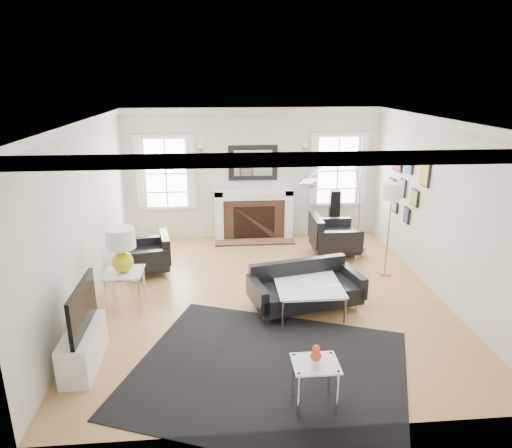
{
  "coord_description": "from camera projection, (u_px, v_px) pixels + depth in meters",
  "views": [
    {
      "loc": [
        -0.76,
        -6.68,
        3.39
      ],
      "look_at": [
        -0.16,
        0.3,
        1.13
      ],
      "focal_mm": 32.0,
      "sensor_mm": 36.0,
      "label": 1
    }
  ],
  "objects": [
    {
      "name": "armchair_left",
      "position": [
        150.0,
        256.0,
        8.22
      ],
      "size": [
        0.92,
        0.99,
        0.58
      ],
      "color": "black",
      "rests_on": "floor"
    },
    {
      "name": "gallery_wall",
      "position": [
        407.0,
        183.0,
        8.42
      ],
      "size": [
        0.04,
        1.73,
        1.29
      ],
      "color": "black",
      "rests_on": "right_wall"
    },
    {
      "name": "ceiling",
      "position": [
        269.0,
        120.0,
        6.58
      ],
      "size": [
        5.5,
        6.0,
        0.02
      ],
      "primitive_type": "cube",
      "color": "white",
      "rests_on": "back_wall"
    },
    {
      "name": "area_rug",
      "position": [
        269.0,
        371.0,
        5.51
      ],
      "size": [
        3.94,
        3.63,
        0.01
      ],
      "primitive_type": "cube",
      "rotation": [
        0.0,
        0.0,
        -0.36
      ],
      "color": "black",
      "rests_on": "floor"
    },
    {
      "name": "nesting_table",
      "position": [
        315.0,
        372.0,
        4.82
      ],
      "size": [
        0.49,
        0.41,
        0.54
      ],
      "color": "silver",
      "rests_on": "floor"
    },
    {
      "name": "tv_unit",
      "position": [
        83.0,
        342.0,
        5.53
      ],
      "size": [
        0.35,
        1.0,
        1.09
      ],
      "color": "white",
      "rests_on": "floor"
    },
    {
      "name": "window_left",
      "position": [
        166.0,
        173.0,
        9.64
      ],
      "size": [
        1.24,
        0.15,
        1.62
      ],
      "color": "white",
      "rests_on": "back_wall"
    },
    {
      "name": "front_wall",
      "position": [
        305.0,
        306.0,
        4.17
      ],
      "size": [
        5.5,
        0.04,
        2.8
      ],
      "primitive_type": "cube",
      "color": "silver",
      "rests_on": "floor"
    },
    {
      "name": "window_right",
      "position": [
        337.0,
        170.0,
        9.94
      ],
      "size": [
        1.24,
        0.15,
        1.62
      ],
      "color": "white",
      "rests_on": "back_wall"
    },
    {
      "name": "mantel_mirror",
      "position": [
        253.0,
        163.0,
        9.74
      ],
      "size": [
        1.05,
        0.07,
        0.75
      ],
      "color": "black",
      "rests_on": "back_wall"
    },
    {
      "name": "side_table_left",
      "position": [
        124.0,
        279.0,
        6.85
      ],
      "size": [
        0.56,
        0.56,
        0.62
      ],
      "color": "silver",
      "rests_on": "floor"
    },
    {
      "name": "back_wall",
      "position": [
        253.0,
        174.0,
        9.86
      ],
      "size": [
        5.5,
        0.04,
        2.8
      ],
      "primitive_type": "cube",
      "color": "silver",
      "rests_on": "floor"
    },
    {
      "name": "fireplace",
      "position": [
        254.0,
        215.0,
        9.92
      ],
      "size": [
        1.7,
        0.69,
        1.11
      ],
      "color": "white",
      "rests_on": "floor"
    },
    {
      "name": "orange_vase",
      "position": [
        316.0,
        354.0,
        4.75
      ],
      "size": [
        0.12,
        0.12,
        0.19
      ],
      "color": "#CD411A",
      "rests_on": "nesting_table"
    },
    {
      "name": "coffee_table",
      "position": [
        308.0,
        286.0,
        6.83
      ],
      "size": [
        0.97,
        0.97,
        0.43
      ],
      "color": "silver",
      "rests_on": "floor"
    },
    {
      "name": "speaker_tower",
      "position": [
        334.0,
        215.0,
        9.93
      ],
      "size": [
        0.24,
        0.24,
        1.08
      ],
      "primitive_type": "cube",
      "rotation": [
        0.0,
        0.0,
        -0.1
      ],
      "color": "black",
      "rests_on": "floor"
    },
    {
      "name": "armchair_right",
      "position": [
        331.0,
        237.0,
        9.03
      ],
      "size": [
        0.89,
        0.99,
        0.67
      ],
      "color": "black",
      "rests_on": "floor"
    },
    {
      "name": "gourd_lamp",
      "position": [
        121.0,
        247.0,
        6.7
      ],
      "size": [
        0.43,
        0.43,
        0.68
      ],
      "color": "gold",
      "rests_on": "side_table_left"
    },
    {
      "name": "stick_floor_lamp",
      "position": [
        392.0,
        196.0,
        7.79
      ],
      "size": [
        0.34,
        0.34,
        1.67
      ],
      "color": "#B88240",
      "rests_on": "floor"
    },
    {
      "name": "floor",
      "position": [
        268.0,
        295.0,
        7.44
      ],
      "size": [
        6.0,
        6.0,
        0.0
      ],
      "primitive_type": "plane",
      "color": "#A78046",
      "rests_on": "ground"
    },
    {
      "name": "arc_floor_lamp",
      "position": [
        336.0,
        205.0,
        8.3
      ],
      "size": [
        1.54,
        1.42,
        2.17
      ],
      "color": "silver",
      "rests_on": "floor"
    },
    {
      "name": "left_wall",
      "position": [
        85.0,
        218.0,
        6.79
      ],
      "size": [
        0.04,
        6.0,
        2.8
      ],
      "primitive_type": "cube",
      "color": "silver",
      "rests_on": "floor"
    },
    {
      "name": "right_wall",
      "position": [
        440.0,
        209.0,
        7.24
      ],
      "size": [
        0.04,
        6.0,
        2.8
      ],
      "primitive_type": "cube",
      "color": "silver",
      "rests_on": "floor"
    },
    {
      "name": "sofa",
      "position": [
        304.0,
        288.0,
        7.0
      ],
      "size": [
        1.81,
        1.12,
        0.55
      ],
      "color": "black",
      "rests_on": "floor"
    },
    {
      "name": "crown_molding",
      "position": [
        269.0,
        124.0,
        6.6
      ],
      "size": [
        5.5,
        6.0,
        0.12
      ],
      "primitive_type": "cube",
      "color": "white",
      "rests_on": "back_wall"
    }
  ]
}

